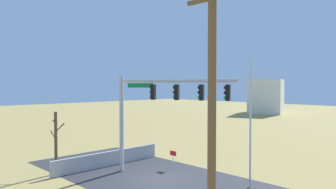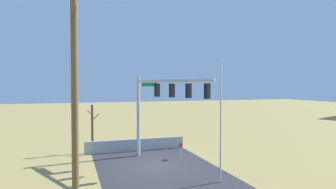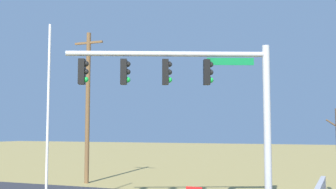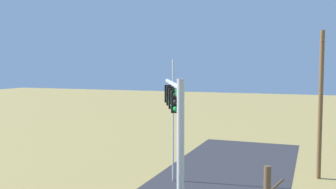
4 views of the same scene
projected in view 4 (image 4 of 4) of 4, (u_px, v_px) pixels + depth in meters
name	position (u px, v px, depth m)	size (l,w,h in m)	color
road_surface	(214.00, 189.00, 21.32)	(28.00, 8.00, 0.01)	#2D2D33
signal_mast	(175.00, 116.00, 16.77)	(7.12, 3.41, 6.33)	#B2B5BA
flagpole	(173.00, 121.00, 22.60)	(0.10, 0.10, 7.19)	silver
utility_pole	(321.00, 103.00, 22.98)	(1.90, 0.26, 8.90)	brown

